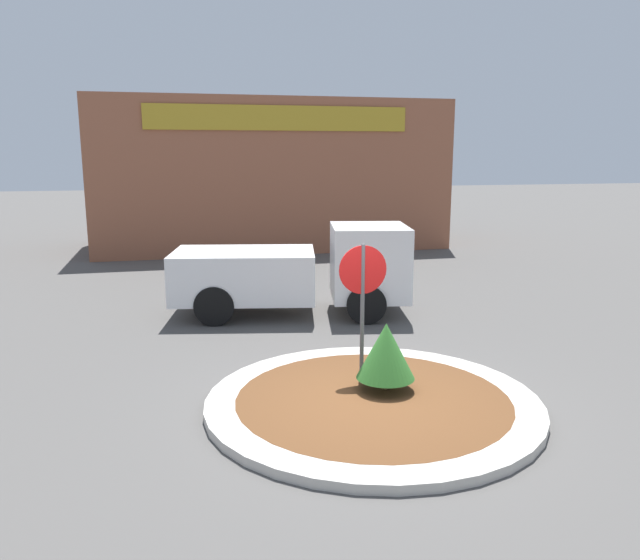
# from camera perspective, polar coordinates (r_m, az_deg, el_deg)

# --- Properties ---
(ground_plane) EXTENTS (120.00, 120.00, 0.00)m
(ground_plane) POSITION_cam_1_polar(r_m,az_deg,el_deg) (9.92, 4.82, -11.47)
(ground_plane) COLOR #514F4C
(traffic_island) EXTENTS (5.18, 5.18, 0.14)m
(traffic_island) POSITION_cam_1_polar(r_m,az_deg,el_deg) (9.89, 4.83, -11.09)
(traffic_island) COLOR #BCB7AD
(traffic_island) RESTS_ON ground_plane
(stop_sign) EXTENTS (0.82, 0.07, 2.40)m
(stop_sign) POSITION_cam_1_polar(r_m,az_deg,el_deg) (10.41, 3.92, -0.60)
(stop_sign) COLOR #4C4C51
(stop_sign) RESTS_ON ground_plane
(island_shrub) EXTENTS (0.93, 0.93, 1.10)m
(island_shrub) POSITION_cam_1_polar(r_m,az_deg,el_deg) (9.98, 6.04, -6.45)
(island_shrub) COLOR brown
(island_shrub) RESTS_ON traffic_island
(utility_truck) EXTENTS (5.89, 3.10, 2.16)m
(utility_truck) POSITION_cam_1_polar(r_m,az_deg,el_deg) (15.06, -1.99, 0.90)
(utility_truck) COLOR white
(utility_truck) RESTS_ON ground_plane
(storefront_building) EXTENTS (13.95, 6.07, 5.92)m
(storefront_building) POSITION_cam_1_polar(r_m,az_deg,el_deg) (26.67, -4.77, 9.61)
(storefront_building) COLOR #93563D
(storefront_building) RESTS_ON ground_plane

